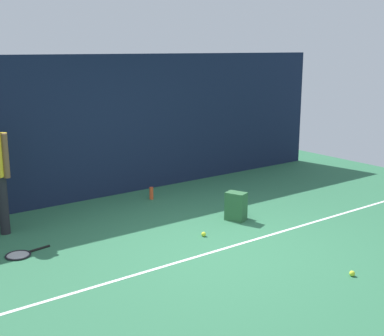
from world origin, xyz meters
TOP-DOWN VIEW (x-y plane):
  - ground_plane at (0.00, 0.00)m, footprint 12.00×12.00m
  - back_fence at (0.00, 3.00)m, footprint 10.00×0.10m
  - court_line at (0.00, -0.18)m, footprint 9.00×0.05m
  - tennis_racket at (-2.15, 1.19)m, footprint 0.63×0.37m
  - backpack at (1.01, 0.61)m, footprint 0.36×0.35m
  - tennis_ball_near_player at (0.16, 0.34)m, footprint 0.07×0.07m
  - tennis_ball_by_fence at (0.75, -1.71)m, footprint 0.07×0.07m
  - water_bottle at (0.54, 2.33)m, footprint 0.07×0.07m

SIDE VIEW (x-z plane):
  - ground_plane at x=0.00m, z-range 0.00..0.00m
  - court_line at x=0.00m, z-range 0.00..0.00m
  - tennis_racket at x=-2.15m, z-range 0.00..0.03m
  - tennis_ball_near_player at x=0.16m, z-range 0.00..0.07m
  - tennis_ball_by_fence at x=0.75m, z-range 0.00..0.07m
  - water_bottle at x=0.54m, z-range 0.00..0.22m
  - backpack at x=1.01m, z-range -0.01..0.43m
  - back_fence at x=0.00m, z-range 0.00..2.49m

